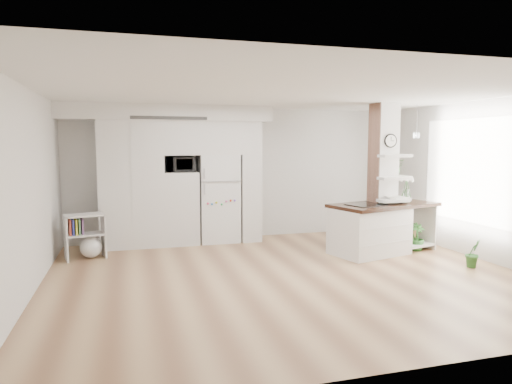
% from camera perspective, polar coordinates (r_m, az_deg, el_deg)
% --- Properties ---
extents(floor, '(7.00, 6.00, 0.01)m').
position_cam_1_polar(floor, '(6.96, 4.00, -10.37)').
color(floor, tan).
rests_on(floor, ground).
extents(room, '(7.04, 6.04, 2.72)m').
position_cam_1_polar(room, '(6.68, 4.11, 5.09)').
color(room, white).
rests_on(room, ground).
extents(cabinet_wall, '(4.00, 0.71, 2.70)m').
position_cam_1_polar(cabinet_wall, '(9.00, -10.54, 3.01)').
color(cabinet_wall, white).
rests_on(cabinet_wall, floor).
extents(refrigerator, '(0.78, 0.69, 1.75)m').
position_cam_1_polar(refrigerator, '(9.19, -4.74, -0.79)').
color(refrigerator, white).
rests_on(refrigerator, floor).
extents(column, '(0.69, 0.90, 2.70)m').
position_cam_1_polar(column, '(8.77, 16.28, 1.79)').
color(column, silver).
rests_on(column, floor).
extents(window, '(0.00, 2.40, 2.40)m').
position_cam_1_polar(window, '(8.75, 25.35, 2.41)').
color(window, white).
rests_on(window, room).
extents(pendant_light, '(0.12, 0.12, 0.10)m').
position_cam_1_polar(pendant_light, '(7.56, 16.03, 6.99)').
color(pendant_light, white).
rests_on(pendant_light, room).
extents(kitchen_island, '(2.15, 1.42, 1.46)m').
position_cam_1_polar(kitchen_island, '(8.49, 14.56, -4.33)').
color(kitchen_island, white).
rests_on(kitchen_island, floor).
extents(bookshelf, '(0.72, 0.51, 0.77)m').
position_cam_1_polar(bookshelf, '(8.40, -20.35, -5.55)').
color(bookshelf, white).
rests_on(bookshelf, floor).
extents(floor_plant_a, '(0.29, 0.26, 0.46)m').
position_cam_1_polar(floor_plant_a, '(8.11, 25.49, -6.91)').
color(floor_plant_a, '#367C31').
rests_on(floor_plant_a, floor).
extents(floor_plant_b, '(0.30, 0.30, 0.51)m').
position_cam_1_polar(floor_plant_b, '(8.97, 19.42, -5.31)').
color(floor_plant_b, '#367C31').
rests_on(floor_plant_b, floor).
extents(microwave, '(0.54, 0.37, 0.30)m').
position_cam_1_polar(microwave, '(8.97, -9.42, 3.43)').
color(microwave, '#2D2D2D').
rests_on(microwave, cabinet_wall).
extents(shelf_plant, '(0.27, 0.23, 0.30)m').
position_cam_1_polar(shelf_plant, '(9.04, 17.10, 2.98)').
color(shelf_plant, '#367C31').
rests_on(shelf_plant, column).
extents(decor_bowl, '(0.22, 0.22, 0.05)m').
position_cam_1_polar(decor_bowl, '(8.57, 16.59, -0.67)').
color(decor_bowl, white).
rests_on(decor_bowl, column).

